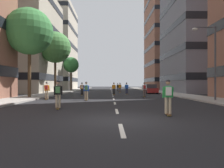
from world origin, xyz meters
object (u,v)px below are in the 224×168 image
object	(u,v)px
skater_6	(120,87)
skater_11	(86,90)
street_tree_far	(55,48)
street_tree_mid	(71,65)
skater_10	(114,88)
skater_2	(118,87)
skater_7	(127,88)
skater_5	(120,87)
streetlamp_right	(211,55)
skater_4	(168,95)
street_tree_near	(29,32)
skater_1	(126,87)
skater_3	(144,88)
skater_0	(82,88)
skater_9	(47,89)
skater_8	(58,93)
parked_car_near	(150,89)

from	to	relation	value
skater_6	skater_11	size ratio (longest dim) A/B	1.00
street_tree_far	street_tree_mid	bearing A→B (deg)	90.00
skater_10	skater_2	bearing A→B (deg)	86.06
skater_7	skater_5	bearing A→B (deg)	93.02
skater_2	skater_6	size ratio (longest dim) A/B	1.00
street_tree_far	skater_5	distance (m)	14.48
streetlamp_right	skater_4	distance (m)	10.68
skater_2	street_tree_near	bearing A→B (deg)	-113.08
skater_1	skater_3	xyz separation A→B (m)	(1.42, -9.59, 0.03)
skater_0	skater_3	distance (m)	8.75
skater_3	skater_9	distance (m)	11.29
street_tree_far	skater_2	size ratio (longest dim) A/B	5.55
street_tree_near	skater_6	bearing A→B (deg)	52.77
skater_4	skater_10	bearing A→B (deg)	96.46
skater_2	skater_11	world-z (taller)	same
skater_0	skater_3	world-z (taller)	same
skater_4	skater_5	bearing A→B (deg)	91.60
streetlamp_right	skater_6	xyz separation A→B (m)	(-7.16, 18.81, -3.15)
skater_8	skater_6	bearing A→B (deg)	78.37
skater_2	skater_4	bearing A→B (deg)	-88.42
parked_car_near	skater_4	distance (m)	25.13
skater_0	skater_9	xyz separation A→B (m)	(-2.47, -7.90, 0.00)
street_tree_near	skater_6	distance (m)	18.66
skater_10	street_tree_near	bearing A→B (deg)	-142.99
skater_1	skater_2	size ratio (longest dim) A/B	1.00
parked_car_near	skater_6	distance (m)	5.45
skater_1	skater_5	xyz separation A→B (m)	(-0.74, 6.56, 0.03)
skater_3	skater_6	bearing A→B (deg)	101.28
street_tree_near	skater_9	distance (m)	7.16
parked_car_near	streetlamp_right	world-z (taller)	streetlamp_right
street_tree_far	skater_11	size ratio (longest dim) A/B	5.55
skater_3	skater_4	size ratio (longest dim) A/B	1.00
street_tree_mid	skater_1	world-z (taller)	street_tree_mid
street_tree_far	streetlamp_right	bearing A→B (deg)	-41.85
skater_0	skater_3	size ratio (longest dim) A/B	1.00
skater_0	skater_2	size ratio (longest dim) A/B	1.00
skater_3	skater_5	world-z (taller)	same
skater_9	street_tree_far	bearing A→B (deg)	100.85
streetlamp_right	skater_7	bearing A→B (deg)	116.07
skater_0	skater_5	distance (m)	13.82
skater_2	skater_7	xyz separation A→B (m)	(0.71, -16.76, 0.00)
street_tree_far	parked_car_near	bearing A→B (deg)	2.52
skater_5	skater_6	size ratio (longest dim) A/B	1.00
skater_7	skater_10	world-z (taller)	same
skater_4	street_tree_mid	bearing A→B (deg)	107.02
parked_car_near	skater_0	size ratio (longest dim) A/B	2.47
skater_2	skater_3	xyz separation A→B (m)	(2.34, -22.97, 0.03)
street_tree_far	skater_3	bearing A→B (deg)	-34.80
street_tree_mid	skater_2	size ratio (longest dim) A/B	4.25
street_tree_near	skater_7	distance (m)	15.41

